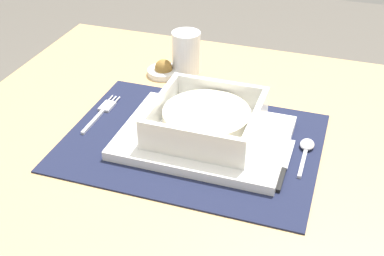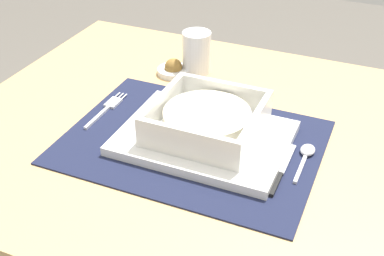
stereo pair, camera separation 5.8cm
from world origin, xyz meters
name	(u,v)px [view 1 (the left image)]	position (x,y,z in m)	size (l,w,h in m)	color
dining_table	(185,179)	(0.00, 0.00, 0.63)	(0.83, 0.74, 0.75)	tan
placemat	(192,142)	(0.03, -0.04, 0.76)	(0.43, 0.32, 0.00)	#191E38
serving_plate	(204,137)	(0.05, -0.04, 0.77)	(0.28, 0.21, 0.02)	white
porridge_bowl	(206,120)	(0.05, -0.03, 0.79)	(0.18, 0.18, 0.05)	white
fork	(103,111)	(-0.16, -0.01, 0.76)	(0.02, 0.14, 0.00)	silver
spoon	(307,147)	(0.22, -0.01, 0.76)	(0.02, 0.11, 0.01)	silver
butter_knife	(283,167)	(0.19, -0.07, 0.76)	(0.01, 0.14, 0.01)	black
bread_knife	(272,163)	(0.17, -0.07, 0.76)	(0.01, 0.13, 0.01)	#59331E
drinking_glass	(186,55)	(-0.07, 0.20, 0.79)	(0.06, 0.06, 0.09)	white
condiment_saucer	(164,70)	(-0.11, 0.17, 0.76)	(0.07, 0.07, 0.04)	white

